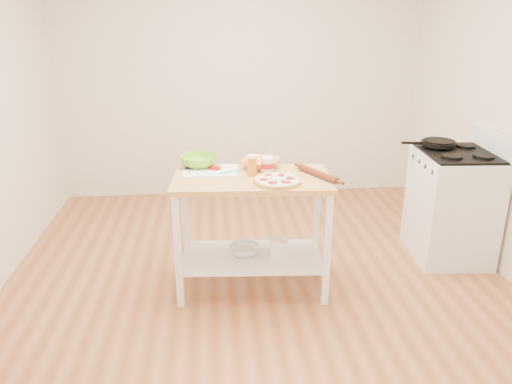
{
  "coord_description": "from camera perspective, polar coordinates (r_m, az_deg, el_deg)",
  "views": [
    {
      "loc": [
        -0.33,
        -3.36,
        2.03
      ],
      "look_at": [
        -0.03,
        -0.01,
        0.81
      ],
      "focal_mm": 35.0,
      "sensor_mm": 36.0,
      "label": 1
    }
  ],
  "objects": [
    {
      "name": "orange_bowl",
      "position": [
        3.82,
        0.49,
        3.29
      ],
      "size": [
        0.37,
        0.37,
        0.07
      ],
      "primitive_type": "imported",
      "rotation": [
        0.0,
        0.0,
        -0.44
      ],
      "color": "orange",
      "rests_on": "prep_island"
    },
    {
      "name": "pizza",
      "position": [
        3.49,
        2.46,
        1.34
      ],
      "size": [
        0.33,
        0.33,
        0.05
      ],
      "rotation": [
        0.0,
        0.0,
        -0.2
      ],
      "color": "tan",
      "rests_on": "prep_island"
    },
    {
      "name": "room_shell",
      "position": [
        3.44,
        0.43,
        8.56
      ],
      "size": [
        4.04,
        4.54,
        2.74
      ],
      "color": "#A7663D",
      "rests_on": "ground"
    },
    {
      "name": "prep_island",
      "position": [
        3.71,
        -0.47,
        -1.96
      ],
      "size": [
        1.18,
        0.69,
        0.9
      ],
      "rotation": [
        0.0,
        0.0,
        -0.06
      ],
      "color": "tan",
      "rests_on": "ground"
    },
    {
      "name": "spatula",
      "position": [
        3.68,
        -3.14,
        2.32
      ],
      "size": [
        0.15,
        0.08,
        0.01
      ],
      "rotation": [
        0.0,
        0.0,
        0.24
      ],
      "color": "#3EC8B9",
      "rests_on": "cutting_board"
    },
    {
      "name": "shelf_glass_bowl",
      "position": [
        3.87,
        -1.32,
        -6.63
      ],
      "size": [
        0.29,
        0.29,
        0.07
      ],
      "primitive_type": "imported",
      "rotation": [
        0.0,
        0.0,
        -0.26
      ],
      "color": "silver",
      "rests_on": "prep_island"
    },
    {
      "name": "rolling_pin",
      "position": [
        3.63,
        7.09,
        2.08
      ],
      "size": [
        0.23,
        0.38,
        0.05
      ],
      "primitive_type": "cylinder",
      "rotation": [
        1.57,
        0.0,
        0.49
      ],
      "color": "#622A16",
      "rests_on": "prep_island"
    },
    {
      "name": "green_bowl",
      "position": [
        3.86,
        -6.5,
        3.5
      ],
      "size": [
        0.34,
        0.34,
        0.09
      ],
      "primitive_type": "imported",
      "rotation": [
        0.0,
        0.0,
        0.17
      ],
      "color": "#6BBD20",
      "rests_on": "prep_island"
    },
    {
      "name": "beer_pint",
      "position": [
        3.63,
        -0.47,
        3.09
      ],
      "size": [
        0.08,
        0.08,
        0.15
      ],
      "color": "#C17D1B",
      "rests_on": "prep_island"
    },
    {
      "name": "cutting_board",
      "position": [
        3.76,
        -5.29,
        2.49
      ],
      "size": [
        0.41,
        0.31,
        0.04
      ],
      "rotation": [
        0.0,
        0.0,
        -0.04
      ],
      "color": "white",
      "rests_on": "prep_island"
    },
    {
      "name": "shelf_bin",
      "position": [
        3.85,
        2.62,
        -6.32
      ],
      "size": [
        0.14,
        0.14,
        0.13
      ],
      "primitive_type": "cube",
      "rotation": [
        0.0,
        0.0,
        -0.06
      ],
      "color": "white",
      "rests_on": "prep_island"
    },
    {
      "name": "knife",
      "position": [
        3.81,
        -6.69,
        2.82
      ],
      "size": [
        0.26,
        0.1,
        0.01
      ],
      "rotation": [
        0.0,
        0.0,
        0.24
      ],
      "color": "silver",
      "rests_on": "cutting_board"
    },
    {
      "name": "skillet",
      "position": [
        4.53,
        20.07,
        5.26
      ],
      "size": [
        0.46,
        0.29,
        0.03
      ],
      "rotation": [
        0.0,
        0.0,
        -0.14
      ],
      "color": "black",
      "rests_on": "gas_stove"
    },
    {
      "name": "gas_stove",
      "position": [
        4.58,
        21.47,
        -1.36
      ],
      "size": [
        0.63,
        0.72,
        1.11
      ],
      "rotation": [
        0.0,
        0.0,
        -0.06
      ],
      "color": "silver",
      "rests_on": "ground"
    },
    {
      "name": "yogurt_tub",
      "position": [
        3.7,
        1.29,
        3.1
      ],
      "size": [
        0.1,
        0.1,
        0.21
      ],
      "color": "white",
      "rests_on": "prep_island"
    }
  ]
}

